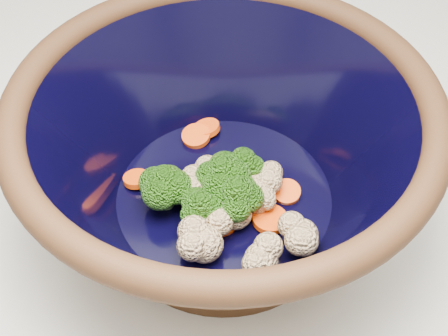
# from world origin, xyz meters

# --- Properties ---
(mixing_bowl) EXTENTS (0.44, 0.44, 0.16)m
(mixing_bowl) POSITION_xyz_m (-0.06, 0.04, 0.99)
(mixing_bowl) COLOR black
(mixing_bowl) RESTS_ON counter
(vegetable_pile) EXTENTS (0.19, 0.19, 0.06)m
(vegetable_pile) POSITION_xyz_m (-0.06, 0.02, 0.96)
(vegetable_pile) COLOR #608442
(vegetable_pile) RESTS_ON mixing_bowl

